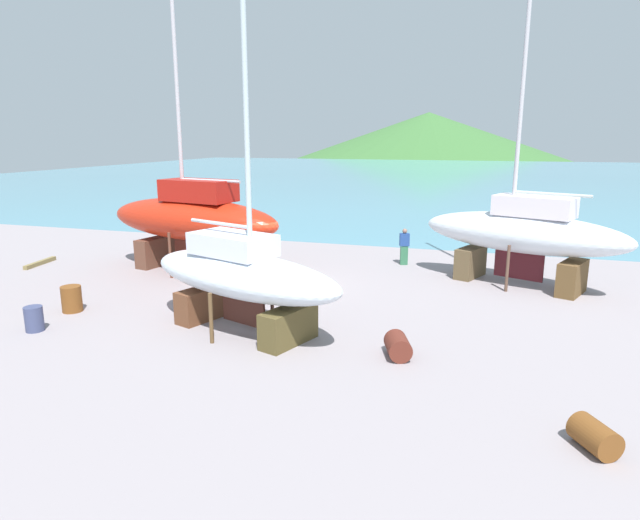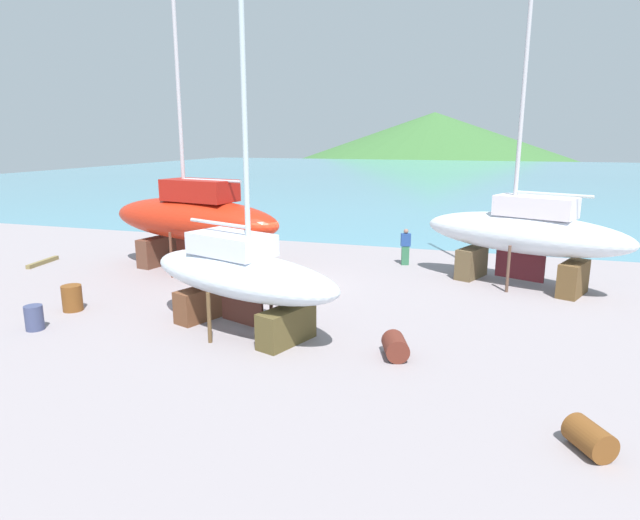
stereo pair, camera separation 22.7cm
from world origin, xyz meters
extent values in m
plane|color=gray|center=(0.00, -4.02, 0.00)|extent=(51.62, 51.62, 0.00)
cube|color=teal|center=(0.00, 65.90, 0.00)|extent=(135.70, 114.04, 0.01)
cone|color=#3B6C34|center=(-11.56, 163.46, 0.00)|extent=(158.96, 158.96, 27.26)
cube|color=brown|center=(7.35, 3.59, 0.64)|extent=(1.31, 1.87, 1.27)
cube|color=brown|center=(11.09, 2.02, 0.64)|extent=(1.31, 1.87, 1.27)
cylinder|color=brown|center=(8.76, 1.70, 0.91)|extent=(0.12, 0.12, 1.82)
cylinder|color=brown|center=(9.68, 3.91, 0.91)|extent=(0.12, 0.12, 1.82)
ellipsoid|color=white|center=(9.22, 2.80, 2.13)|extent=(8.33, 5.13, 1.55)
cube|color=#47151A|center=(9.22, 2.80, 0.81)|extent=(1.83, 0.82, 1.09)
cube|color=silver|center=(9.59, 2.65, 3.21)|extent=(3.20, 2.33, 0.78)
cylinder|color=#BAB8C0|center=(8.84, 2.96, 8.71)|extent=(0.16, 0.16, 11.76)
cylinder|color=silver|center=(10.16, 2.41, 3.73)|extent=(2.67, 1.20, 0.12)
cube|color=brown|center=(-6.59, 1.56, 0.65)|extent=(1.10, 2.21, 1.30)
cube|color=brown|center=(-2.26, 0.70, 0.65)|extent=(1.10, 2.21, 1.30)
cylinder|color=brown|center=(-4.71, -0.30, 0.97)|extent=(0.12, 0.12, 1.94)
cylinder|color=brown|center=(-4.14, 2.56, 0.97)|extent=(0.12, 0.12, 1.94)
ellipsoid|color=red|center=(-4.42, 1.13, 2.31)|extent=(9.18, 4.31, 1.83)
cube|color=#512017|center=(-4.42, 1.13, 0.75)|extent=(2.10, 0.49, 1.28)
cube|color=#AC1A11|center=(-3.99, 1.04, 3.58)|extent=(3.43, 2.17, 0.91)
cylinder|color=#BAB5BD|center=(-4.86, 1.21, 8.91)|extent=(0.17, 0.17, 11.57)
cylinder|color=#B8BCC6|center=(-3.34, 0.91, 4.03)|extent=(3.06, 0.72, 0.12)
cube|color=brown|center=(2.62, -5.79, 0.52)|extent=(1.30, 2.03, 1.05)
cube|color=brown|center=(-0.77, -4.58, 0.52)|extent=(1.30, 2.03, 1.05)
cylinder|color=brown|center=(1.37, -3.96, 0.75)|extent=(0.12, 0.12, 1.50)
cylinder|color=brown|center=(0.48, -6.42, 0.75)|extent=(0.12, 0.12, 1.50)
ellipsoid|color=silver|center=(0.93, -5.19, 1.76)|extent=(7.57, 4.66, 1.29)
cube|color=#442119|center=(0.93, -5.19, 0.66)|extent=(1.65, 0.66, 0.91)
cube|color=silver|center=(0.59, -5.07, 2.66)|extent=(2.92, 2.22, 0.65)
cylinder|color=silver|center=(1.26, -5.31, 6.56)|extent=(0.16, 0.16, 8.43)
cylinder|color=#BCBCBF|center=(0.08, -4.89, 3.24)|extent=(2.41, 0.95, 0.11)
cube|color=#316C48|center=(4.32, 5.02, 0.45)|extent=(0.38, 0.29, 0.89)
cube|color=navy|center=(4.32, 5.02, 1.19)|extent=(0.49, 0.36, 0.59)
sphere|color=#8B6455|center=(4.32, 5.02, 1.59)|extent=(0.22, 0.22, 0.22)
cylinder|color=#3D4468|center=(-5.19, -7.13, 0.39)|extent=(0.75, 0.75, 0.77)
cylinder|color=brown|center=(10.05, -9.21, 0.29)|extent=(0.95, 1.06, 0.59)
cylinder|color=brown|center=(-5.46, -5.23, 0.44)|extent=(0.92, 0.92, 0.89)
cylinder|color=#5D261C|center=(5.78, -5.86, 0.32)|extent=(0.91, 1.09, 0.63)
cube|color=olive|center=(-11.87, -0.02, 0.09)|extent=(0.50, 2.10, 0.18)
camera|label=1|loc=(7.79, -19.51, 5.82)|focal=30.25mm
camera|label=2|loc=(8.00, -19.44, 5.82)|focal=30.25mm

